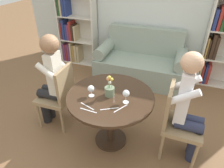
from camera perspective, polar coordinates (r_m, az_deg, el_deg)
name	(u,v)px	position (r m, az deg, el deg)	size (l,w,h in m)	color
ground_plane	(111,140)	(2.71, -0.37, -15.59)	(16.00, 16.00, 0.00)	brown
back_wall	(151,1)	(3.93, 10.98, 22.23)	(5.20, 0.05, 2.70)	silver
round_table	(111,105)	(2.31, -0.42, -5.93)	(0.98, 0.98, 0.71)	#382619
couch	(141,63)	(3.85, 8.26, 5.90)	(1.64, 0.80, 0.92)	gray
bookshelf_left	(74,32)	(4.45, -10.70, 14.42)	(0.79, 0.28, 1.51)	silver
bookshelf_right	(223,44)	(3.94, 29.11, 9.89)	(0.79, 0.28, 1.51)	silver
chair_left	(59,94)	(2.72, -14.84, -2.81)	(0.43, 0.43, 0.90)	#937A56
chair_right	(177,120)	(2.36, 18.10, -9.70)	(0.43, 0.43, 0.90)	#937A56
person_left	(51,79)	(2.64, -17.03, 1.31)	(0.42, 0.35, 1.30)	black
person_right	(189,107)	(2.23, 21.13, -6.24)	(0.42, 0.35, 1.31)	#282D47
wine_glass_left	(91,89)	(2.18, -6.03, -1.45)	(0.07, 0.07, 0.13)	white
wine_glass_right	(126,94)	(2.07, 4.04, -2.79)	(0.07, 0.07, 0.15)	white
flower_vase	(109,90)	(2.19, -0.73, -1.59)	(0.11, 0.11, 0.25)	gray
knife_left_setting	(88,110)	(2.04, -6.77, -7.52)	(0.19, 0.03, 0.00)	silver
fork_left_setting	(109,109)	(2.04, -0.73, -7.10)	(0.17, 0.10, 0.00)	silver
knife_right_setting	(87,106)	(2.09, -7.10, -6.30)	(0.18, 0.07, 0.00)	silver
fork_right_setting	(121,108)	(2.05, 2.50, -6.98)	(0.10, 0.17, 0.00)	silver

